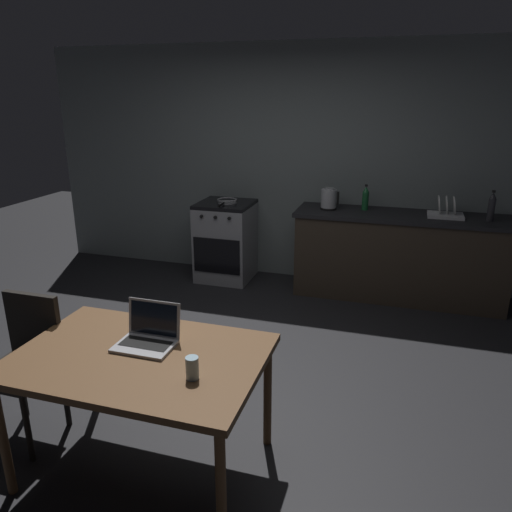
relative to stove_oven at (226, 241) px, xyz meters
name	(u,v)px	position (x,y,z in m)	size (l,w,h in m)	color
ground_plane	(212,376)	(0.63, -2.03, -0.45)	(12.00, 12.00, 0.00)	black
back_wall	(313,166)	(0.93, 0.35, 0.85)	(6.40, 0.10, 2.60)	slate
kitchen_counter	(398,256)	(1.92, 0.00, 0.00)	(2.16, 0.64, 0.90)	#382D23
stove_oven	(226,241)	(0.00, 0.00, 0.00)	(0.60, 0.62, 0.90)	gray
dining_table	(140,365)	(0.63, -3.03, 0.22)	(1.34, 0.91, 0.73)	brown
chair	(26,357)	(-0.22, -2.94, 0.08)	(0.40, 0.40, 0.91)	black
laptop	(148,337)	(0.62, -2.91, 0.33)	(0.32, 0.26, 0.23)	#99999E
electric_kettle	(329,199)	(1.17, 0.00, 0.56)	(0.19, 0.17, 0.23)	black
bottle	(492,207)	(2.73, -0.05, 0.59)	(0.07, 0.07, 0.30)	#2D2D33
frying_pan	(227,201)	(0.03, -0.03, 0.48)	(0.22, 0.40, 0.05)	gray
drinking_glass	(192,368)	(1.00, -3.16, 0.34)	(0.07, 0.07, 0.12)	#99B7C6
dish_rack	(446,212)	(2.33, 0.00, 0.50)	(0.34, 0.26, 0.21)	silver
bottle_b	(365,198)	(1.54, 0.08, 0.58)	(0.07, 0.07, 0.27)	#19592D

